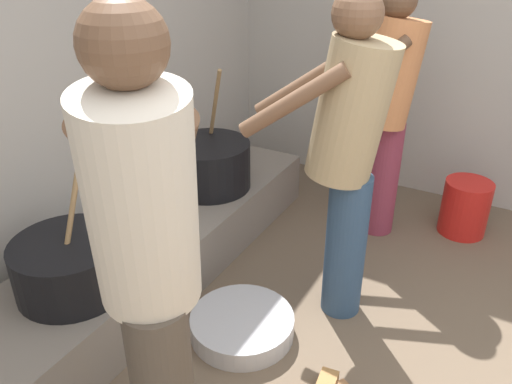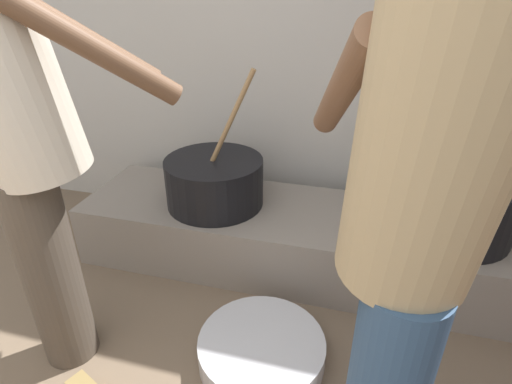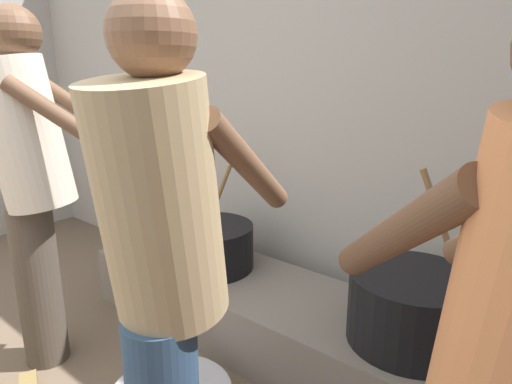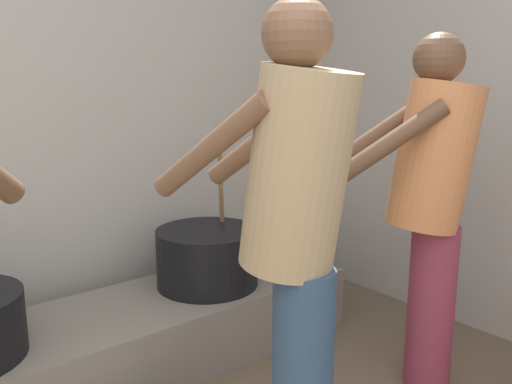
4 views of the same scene
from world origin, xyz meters
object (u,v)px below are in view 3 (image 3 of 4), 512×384
cooking_pot_main (209,246)px  cook_in_cream_shirt (31,173)px  cooking_pot_secondary (412,308)px  cook_in_tan_shirt (163,266)px

cooking_pot_main → cook_in_cream_shirt: size_ratio=0.42×
cooking_pot_secondary → cooking_pot_main: bearing=-178.7°
cooking_pot_secondary → cook_in_cream_shirt: cook_in_cream_shirt is taller
cooking_pot_main → cook_in_tan_shirt: size_ratio=0.44×
cook_in_tan_shirt → cooking_pot_main: bearing=130.7°
cooking_pot_secondary → cook_in_tan_shirt: size_ratio=0.47×
cooking_pot_main → cooking_pot_secondary: cooking_pot_secondary is taller
cook_in_tan_shirt → cooking_pot_secondary: bearing=71.8°
cooking_pot_secondary → cook_in_cream_shirt: bearing=-151.7°
cooking_pot_secondary → cook_in_cream_shirt: 1.74m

